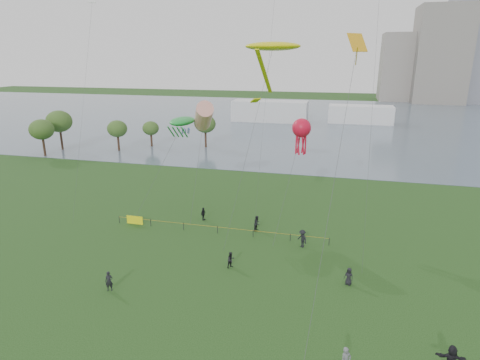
# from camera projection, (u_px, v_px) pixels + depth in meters

# --- Properties ---
(ground_plane) EXTENTS (400.00, 400.00, 0.00)m
(ground_plane) POSITION_uv_depth(u_px,v_px,m) (207.00, 324.00, 29.11)
(ground_plane) COLOR #163511
(lake) EXTENTS (400.00, 120.00, 0.08)m
(lake) POSITION_uv_depth(u_px,v_px,m) (312.00, 120.00, 121.77)
(lake) COLOR slate
(lake) RESTS_ON ground_plane
(building_mid) EXTENTS (20.00, 20.00, 38.00)m
(building_mid) POSITION_uv_depth(u_px,v_px,m) (440.00, 55.00, 162.97)
(building_mid) COLOR slate
(building_mid) RESTS_ON ground_plane
(building_low) EXTENTS (16.00, 18.00, 28.00)m
(building_low) POSITION_uv_depth(u_px,v_px,m) (400.00, 67.00, 173.25)
(building_low) COLOR gray
(building_low) RESTS_ON ground_plane
(pavilion_left) EXTENTS (22.00, 8.00, 6.00)m
(pavilion_left) POSITION_uv_depth(u_px,v_px,m) (270.00, 111.00, 119.03)
(pavilion_left) COLOR silver
(pavilion_left) RESTS_ON ground_plane
(pavilion_right) EXTENTS (18.00, 7.00, 5.00)m
(pavilion_right) POSITION_uv_depth(u_px,v_px,m) (360.00, 114.00, 115.95)
(pavilion_right) COLOR silver
(pavilion_right) RESTS_ON ground_plane
(trees) EXTENTS (33.02, 19.47, 8.10)m
(trees) POSITION_uv_depth(u_px,v_px,m) (104.00, 126.00, 81.33)
(trees) COLOR #352218
(trees) RESTS_ON ground_plane
(fence) EXTENTS (24.07, 0.07, 1.05)m
(fence) POSITION_uv_depth(u_px,v_px,m) (166.00, 223.00, 45.34)
(fence) COLOR black
(fence) RESTS_ON ground_plane
(spectator_a) EXTENTS (0.92, 0.95, 1.55)m
(spectator_a) POSITION_uv_depth(u_px,v_px,m) (231.00, 260.00, 36.75)
(spectator_a) COLOR black
(spectator_a) RESTS_ON ground_plane
(spectator_b) EXTENTS (1.36, 1.35, 1.88)m
(spectator_b) POSITION_uv_depth(u_px,v_px,m) (302.00, 239.00, 40.65)
(spectator_b) COLOR black
(spectator_b) RESTS_ON ground_plane
(spectator_c) EXTENTS (0.57, 0.98, 1.58)m
(spectator_c) POSITION_uv_depth(u_px,v_px,m) (203.00, 214.00, 47.42)
(spectator_c) COLOR black
(spectator_c) RESTS_ON ground_plane
(spectator_d) EXTENTS (0.89, 0.74, 1.55)m
(spectator_d) POSITION_uv_depth(u_px,v_px,m) (349.00, 276.00, 34.00)
(spectator_d) COLOR black
(spectator_d) RESTS_ON ground_plane
(spectator_e) EXTENTS (1.78, 0.60, 1.90)m
(spectator_e) POSITION_uv_depth(u_px,v_px,m) (451.00, 359.00, 24.45)
(spectator_e) COLOR black
(spectator_e) RESTS_ON ground_plane
(spectator_f) EXTENTS (0.73, 0.61, 1.71)m
(spectator_f) POSITION_uv_depth(u_px,v_px,m) (109.00, 281.00, 33.11)
(spectator_f) COLOR black
(spectator_f) RESTS_ON ground_plane
(spectator_g) EXTENTS (0.87, 1.00, 1.76)m
(spectator_g) POSITION_uv_depth(u_px,v_px,m) (257.00, 223.00, 44.50)
(spectator_g) COLOR black
(spectator_g) RESTS_ON ground_plane
(kite_stingray) EXTENTS (6.21, 10.22, 20.03)m
(kite_stingray) POSITION_uv_depth(u_px,v_px,m) (272.00, 47.00, 39.71)
(kite_stingray) COLOR #3F3F42
(kite_windsock) EXTENTS (4.36, 7.00, 13.95)m
(kite_windsock) POSITION_uv_depth(u_px,v_px,m) (203.00, 116.00, 46.55)
(kite_windsock) COLOR #3F3F42
(kite_creature) EXTENTS (5.82, 7.88, 11.79)m
(kite_creature) POSITION_uv_depth(u_px,v_px,m) (182.00, 121.00, 47.14)
(kite_creature) COLOR #3F3F42
(kite_octopus) EXTENTS (2.85, 7.43, 12.26)m
(kite_octopus) POSITION_uv_depth(u_px,v_px,m) (301.00, 129.00, 43.31)
(kite_octopus) COLOR #3F3F42
(kite_delta) EXTENTS (2.88, 13.87, 20.35)m
(kite_delta) POSITION_uv_depth(u_px,v_px,m) (355.00, 56.00, 30.27)
(kite_delta) COLOR #3F3F42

